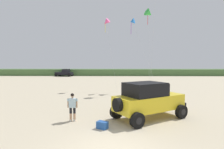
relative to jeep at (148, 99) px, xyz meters
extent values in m
cube|color=#4C703D|center=(-7.66, 43.53, -0.30)|extent=(90.00, 6.84, 1.81)
cube|color=yellow|center=(0.06, 0.04, -0.19)|extent=(4.71, 3.89, 0.90)
cube|color=yellow|center=(1.46, 0.91, 0.18)|extent=(1.83, 2.02, 0.12)
cube|color=black|center=(-0.24, -0.15, 0.66)|extent=(2.88, 2.71, 0.80)
cube|color=black|center=(0.78, 0.49, 0.62)|extent=(0.97, 1.47, 0.72)
cube|color=black|center=(2.00, 1.24, -0.46)|extent=(1.12, 1.64, 0.28)
cylinder|color=black|center=(-1.91, -1.19, -0.09)|extent=(0.66, 0.81, 0.77)
cylinder|color=black|center=(1.00, 1.84, -0.78)|extent=(0.87, 0.70, 0.84)
cylinder|color=black|center=(1.00, 1.84, -0.78)|extent=(0.49, 0.47, 0.38)
cylinder|color=black|center=(2.09, 0.09, -0.78)|extent=(0.87, 0.70, 0.84)
cylinder|color=black|center=(2.09, 0.09, -0.78)|extent=(0.49, 0.47, 0.38)
cylinder|color=black|center=(-1.97, -0.01, -0.78)|extent=(0.87, 0.70, 0.84)
cylinder|color=black|center=(-1.97, -0.01, -0.78)|extent=(0.49, 0.47, 0.38)
cylinder|color=black|center=(-0.88, -1.76, -0.78)|extent=(0.87, 0.70, 0.84)
cylinder|color=black|center=(-0.88, -1.76, -0.78)|extent=(0.49, 0.47, 0.38)
cylinder|color=tan|center=(-4.70, -0.59, -0.95)|extent=(0.14, 0.14, 0.49)
cylinder|color=black|center=(-4.70, -0.59, -0.56)|extent=(0.15, 0.15, 0.36)
cube|color=silver|center=(-4.70, -0.55, -1.15)|extent=(0.11, 0.26, 0.10)
cylinder|color=tan|center=(-4.48, -0.59, -0.95)|extent=(0.14, 0.14, 0.49)
cylinder|color=black|center=(-4.48, -0.59, -0.56)|extent=(0.15, 0.15, 0.36)
cube|color=silver|center=(-4.48, -0.55, -1.15)|extent=(0.11, 0.26, 0.10)
cube|color=silver|center=(-4.59, -0.59, -0.11)|extent=(0.40, 0.27, 0.54)
cylinder|color=tan|center=(-4.85, -0.59, -0.12)|extent=(0.09, 0.09, 0.56)
cylinder|color=silver|center=(-4.85, -0.59, 0.07)|extent=(0.11, 0.11, 0.16)
cylinder|color=tan|center=(-4.34, -0.58, -0.12)|extent=(0.09, 0.09, 0.56)
cylinder|color=silver|center=(-4.34, -0.58, 0.07)|extent=(0.11, 0.11, 0.16)
cylinder|color=tan|center=(-4.59, -0.59, 0.20)|extent=(0.10, 0.10, 0.08)
sphere|color=tan|center=(-4.59, -0.59, 0.34)|extent=(0.21, 0.21, 0.21)
sphere|color=black|center=(-4.59, -0.60, 0.36)|extent=(0.21, 0.21, 0.21)
cube|color=#23519E|center=(-2.73, -1.87, -1.01)|extent=(0.66, 0.59, 0.38)
cube|color=black|center=(-15.90, 38.39, -0.44)|extent=(4.88, 2.74, 0.76)
cube|color=black|center=(-15.36, 38.28, 0.36)|extent=(1.91, 2.07, 0.84)
cylinder|color=black|center=(-13.88, 39.07, -0.82)|extent=(0.80, 0.40, 0.76)
cylinder|color=black|center=(-14.28, 37.00, -0.82)|extent=(0.80, 0.40, 0.76)
cylinder|color=black|center=(-17.52, 39.77, -0.82)|extent=(0.80, 0.40, 0.76)
cylinder|color=black|center=(-17.92, 37.71, -0.82)|extent=(0.80, 0.40, 0.76)
cone|color=#E04C93|center=(-3.27, 13.85, 7.80)|extent=(1.29, 1.23, 1.18)
cylinder|color=yellow|center=(-3.42, 13.85, 6.99)|extent=(0.05, 0.17, 1.15)
cylinder|color=silver|center=(-2.55, 12.42, 3.32)|extent=(1.45, 2.88, 8.95)
cone|color=blue|center=(0.13, 12.88, 7.66)|extent=(0.87, 1.03, 0.95)
cylinder|color=purple|center=(-0.02, 12.88, 6.76)|extent=(0.05, 0.22, 1.48)
cylinder|color=silver|center=(1.36, 10.13, 3.25)|extent=(2.47, 5.51, 8.81)
cone|color=green|center=(2.34, 13.32, 8.76)|extent=(1.40, 1.60, 1.57)
cylinder|color=red|center=(2.19, 13.32, 7.93)|extent=(0.05, 0.15, 1.17)
cylinder|color=silver|center=(1.89, 10.44, 3.81)|extent=(0.92, 5.78, 9.92)
cylinder|color=silver|center=(2.55, 11.47, 5.79)|extent=(1.19, 2.87, 13.88)
camera|label=1|loc=(-2.05, -11.44, 2.21)|focal=29.80mm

